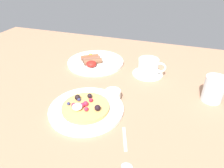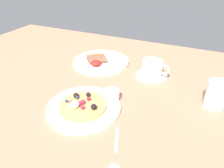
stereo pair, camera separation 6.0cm
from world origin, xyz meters
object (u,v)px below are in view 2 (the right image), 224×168
Objects in this scene: coffee_saucer at (151,75)px; water_glass at (216,95)px; coffee_cup at (152,68)px; teaspoon at (115,156)px; syrup_ramekin at (112,94)px; breakfast_plate at (101,62)px; pancake_plate at (84,107)px.

coffee_saucer is 1.40× the size of water_glass.
coffee_cup is 0.84× the size of teaspoon.
water_glass is at bearing 55.90° from teaspoon.
water_glass is (22.02, 32.52, 4.34)cm from teaspoon.
breakfast_plate is (-16.83, 25.04, -1.85)cm from syrup_ramekin.
coffee_cup reaches higher than teaspoon.
pancake_plate is 1.90× the size of coffee_saucer.
pancake_plate is 34.37cm from coffee_cup.
coffee_cup is (25.35, -2.70, 3.37)cm from breakfast_plate.
coffee_saucer is 44.21cm from teaspoon.
coffee_cup is 1.27× the size of water_glass.
syrup_ramekin is 24.41cm from teaspoon.
coffee_cup is 44.35cm from teaspoon.
breakfast_plate is 25.72cm from coffee_cup.
syrup_ramekin is 0.40× the size of teaspoon.
pancake_plate is at bearing -115.51° from coffee_saucer.
water_glass reaches higher than pancake_plate.
coffee_saucer is 1.11× the size of coffee_cup.
teaspoon is at bearing -37.98° from pancake_plate.
breakfast_plate is at bearing 107.39° from pancake_plate.
breakfast_plate reaches higher than coffee_saucer.
coffee_saucer is (14.70, 30.80, -0.19)cm from pancake_plate.
breakfast_plate is at bearing 173.89° from coffee_saucer.
water_glass reaches higher than coffee_saucer.
teaspoon is 1.50× the size of water_glass.
syrup_ramekin reaches higher than pancake_plate.
coffee_cup is (8.52, 22.33, 1.52)cm from syrup_ramekin.
coffee_cup is (0.16, -0.01, 3.65)cm from coffee_saucer.
syrup_ramekin is 0.21× the size of breakfast_plate.
syrup_ramekin is at bearing -110.51° from coffee_saucer.
coffee_saucer is at bearing 64.49° from pancake_plate.
pancake_plate is 2.10× the size of coffee_cup.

